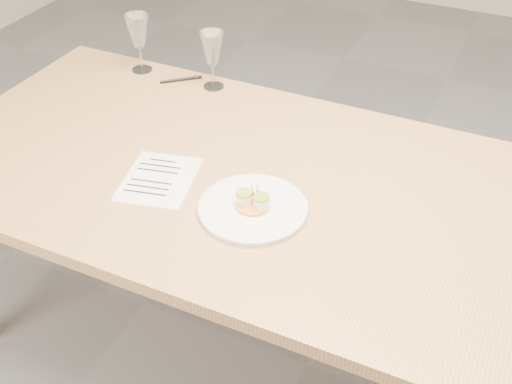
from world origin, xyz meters
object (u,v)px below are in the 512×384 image
at_px(dinner_plate, 253,207).
at_px(recipe_sheet, 159,179).
at_px(wine_glass_1, 212,49).
at_px(ballpoint_pen, 181,80).
at_px(dining_table, 318,213).
at_px(wine_glass_0, 138,32).

distance_m(dinner_plate, recipe_sheet, 0.31).
bearing_deg(wine_glass_1, ballpoint_pen, -175.54).
distance_m(recipe_sheet, wine_glass_1, 0.58).
bearing_deg(ballpoint_pen, dinner_plate, -86.32).
distance_m(recipe_sheet, ballpoint_pen, 0.60).
relative_size(dining_table, ballpoint_pen, 19.63).
height_order(dinner_plate, wine_glass_1, wine_glass_1).
height_order(dining_table, ballpoint_pen, ballpoint_pen).
bearing_deg(wine_glass_1, dining_table, -37.20).
bearing_deg(dinner_plate, recipe_sheet, 177.12).
bearing_deg(dining_table, recipe_sheet, -163.81).
height_order(dining_table, recipe_sheet, recipe_sheet).
relative_size(wine_glass_0, wine_glass_1, 1.04).
height_order(recipe_sheet, ballpoint_pen, ballpoint_pen).
height_order(dinner_plate, recipe_sheet, dinner_plate).
relative_size(recipe_sheet, wine_glass_1, 1.39).
distance_m(dinner_plate, ballpoint_pen, 0.78).
relative_size(dining_table, wine_glass_0, 11.33).
xyz_separation_m(recipe_sheet, wine_glass_1, (-0.12, 0.55, 0.14)).
distance_m(ballpoint_pen, wine_glass_0, 0.23).
bearing_deg(recipe_sheet, wine_glass_1, 89.20).
xyz_separation_m(dinner_plate, recipe_sheet, (-0.31, 0.02, -0.01)).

